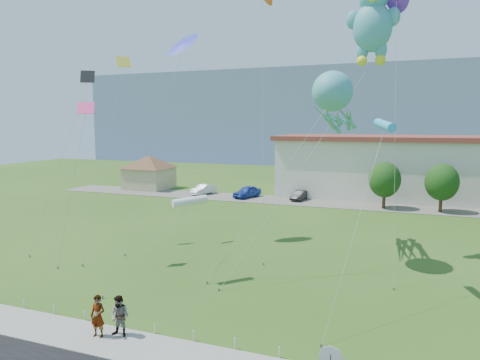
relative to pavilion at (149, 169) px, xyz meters
name	(u,v)px	position (x,y,z in m)	size (l,w,h in m)	color
ground	(152,318)	(24.00, -38.00, -3.02)	(160.00, 160.00, 0.00)	#2D4E16
sidewalk	(118,344)	(24.00, -40.75, -2.97)	(80.00, 2.50, 0.10)	gray
parking_strip	(301,202)	(24.00, -3.00, -2.99)	(70.00, 6.00, 0.06)	#59544C
hill_ridge	(361,115)	(24.00, 82.00, 9.48)	(160.00, 50.00, 25.00)	slate
pavilion	(149,169)	(0.00, 0.00, 0.00)	(9.20, 9.20, 5.00)	tan
rope_fence	(137,325)	(24.00, -39.30, -2.77)	(26.05, 0.05, 0.50)	white
tree_near	(385,180)	(34.00, -4.00, 0.36)	(3.60, 3.60, 5.47)	#3F2B19
tree_mid	(442,182)	(40.00, -4.00, 0.36)	(3.60, 3.60, 5.47)	#3F2B19
pedestrian_left	(98,316)	(22.83, -40.59, -1.95)	(0.71, 0.46, 1.94)	gray
pedestrian_right	(120,316)	(23.74, -40.22, -1.97)	(0.92, 0.72, 1.90)	gray
parked_car_silver	(203,189)	(10.08, -2.18, -2.28)	(1.46, 4.18, 1.38)	silver
parked_car_blue	(247,192)	(16.66, -2.55, -2.20)	(1.80, 4.48, 1.53)	#1B3696
parked_car_black	(300,195)	(23.65, -2.08, -2.35)	(1.30, 3.72, 1.22)	black
octopus_kite	(335,102)	(30.95, -24.77, 8.24)	(7.75, 13.07, 13.30)	teal
teddy_bear_kite	(373,21)	(33.19, -22.84, 13.97)	(9.31, 11.89, 19.77)	teal
small_kite_black	(81,97)	(11.48, -27.71, 8.82)	(2.22, 6.09, 13.95)	black
small_kite_yellow	(119,85)	(14.21, -26.49, 9.78)	(1.87, 7.87, 15.19)	gold
small_kite_pink	(83,125)	(15.02, -31.81, 6.66)	(1.88, 2.80, 11.26)	#F5367F
small_kite_blue	(182,49)	(18.14, -23.19, 12.89)	(2.56, 7.44, 16.97)	#2126BF
small_kite_white	(189,202)	(23.32, -32.34, 1.94)	(3.56, 5.67, 5.44)	silver
small_kite_cyan	(384,127)	(34.49, -30.02, 6.56)	(2.31, 9.09, 10.11)	#31A6DF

